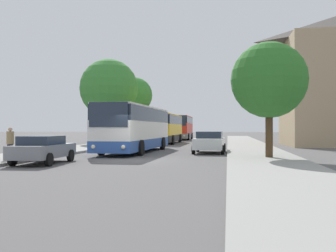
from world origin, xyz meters
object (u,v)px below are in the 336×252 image
(pedestrian_waiting_near, at_px, (10,143))
(tree_left_far, at_px, (134,95))
(bus_middle, at_px, (165,128))
(tree_right_near, at_px, (269,80))
(bus_front, at_px, (136,128))
(bus_rear, at_px, (182,127))
(parked_car_left_curb, at_px, (43,149))
(tree_left_near, at_px, (109,88))
(parked_car_right_near, at_px, (210,142))

(pedestrian_waiting_near, xyz_separation_m, tree_left_far, (-1.51, 33.16, 5.20))
(bus_middle, relative_size, tree_right_near, 1.73)
(bus_front, xyz_separation_m, bus_rear, (-0.25, 31.24, 0.13))
(tree_left_far, bearing_deg, pedestrian_waiting_near, -87.40)
(bus_rear, height_order, parked_car_left_curb, bus_rear)
(bus_middle, xyz_separation_m, tree_right_near, (9.28, -21.95, 2.62))
(parked_car_left_curb, xyz_separation_m, tree_right_near, (11.17, 4.03, 3.64))
(bus_middle, bearing_deg, tree_right_near, -66.92)
(pedestrian_waiting_near, bearing_deg, bus_rear, 94.45)
(bus_front, height_order, tree_left_near, tree_left_near)
(parked_car_right_near, height_order, tree_left_far, tree_left_far)
(tree_left_far, bearing_deg, bus_middle, -54.73)
(bus_front, relative_size, tree_left_far, 1.44)
(parked_car_left_curb, height_order, parked_car_right_near, parked_car_right_near)
(bus_middle, xyz_separation_m, tree_left_near, (-5.67, -3.07, 4.30))
(bus_front, xyz_separation_m, parked_car_left_curb, (-2.33, -9.68, -1.03))
(parked_car_left_curb, height_order, tree_right_near, tree_right_near)
(tree_left_near, bearing_deg, bus_middle, 28.43)
(parked_car_left_curb, xyz_separation_m, parked_car_right_near, (7.67, 9.52, 0.06))
(parked_car_right_near, xyz_separation_m, tree_left_far, (-11.20, 24.13, 5.38))
(parked_car_right_near, bearing_deg, tree_left_far, -63.47)
(bus_middle, height_order, tree_right_near, tree_right_near)
(parked_car_right_near, bearing_deg, tree_left_near, -47.85)
(tree_right_near, bearing_deg, bus_front, 147.45)
(bus_front, relative_size, bus_middle, 1.11)
(bus_middle, bearing_deg, pedestrian_waiting_near, -98.56)
(tree_left_near, bearing_deg, bus_rear, 71.98)
(parked_car_left_curb, distance_m, parked_car_right_near, 12.23)
(tree_left_near, bearing_deg, bus_front, -65.25)
(bus_front, height_order, bus_rear, bus_rear)
(bus_front, distance_m, tree_left_far, 25.07)
(bus_middle, height_order, parked_car_right_near, bus_middle)
(tree_right_near, bearing_deg, tree_left_near, 128.37)
(parked_car_left_curb, bearing_deg, parked_car_right_near, 49.36)
(bus_front, height_order, tree_left_far, tree_left_far)
(parked_car_right_near, bearing_deg, bus_front, -0.07)
(tree_left_near, relative_size, tree_left_far, 1.07)
(bus_rear, height_order, tree_left_far, tree_left_far)
(bus_middle, bearing_deg, tree_left_near, -151.40)
(tree_left_near, bearing_deg, tree_left_far, 88.68)
(parked_car_right_near, relative_size, tree_left_far, 0.55)
(parked_car_left_curb, relative_size, tree_right_near, 0.69)
(bus_front, bearing_deg, pedestrian_waiting_near, -113.63)
(parked_car_left_curb, xyz_separation_m, tree_left_near, (-3.77, 22.91, 5.32))
(bus_front, distance_m, tree_right_near, 10.81)
(tree_left_far, bearing_deg, parked_car_left_curb, -84.02)
(bus_rear, distance_m, tree_left_near, 19.38)
(bus_rear, relative_size, parked_car_left_curb, 2.50)
(bus_rear, relative_size, parked_car_right_near, 2.35)
(pedestrian_waiting_near, distance_m, tree_right_near, 14.08)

